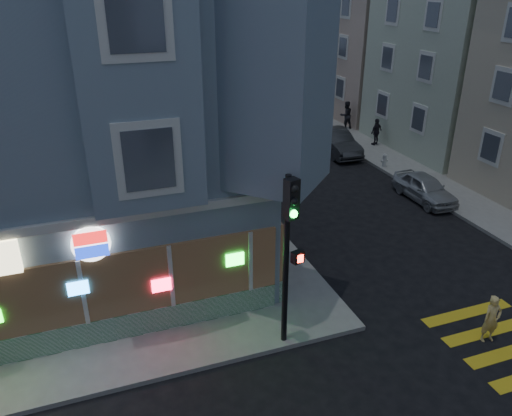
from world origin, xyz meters
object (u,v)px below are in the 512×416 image
parked_car_b (335,142)px  fire_hydrant (385,160)px  utility_pole (318,55)px  pedestrian_b (376,132)px  parked_car_c (309,121)px  parked_car_a (425,188)px  traffic_signal (289,236)px  street_tree_far (253,44)px  street_tree_near (287,56)px  parked_car_d (271,104)px  pedestrian_a (346,115)px  running_child (492,319)px

parked_car_b → fire_hydrant: parked_car_b is taller
utility_pole → pedestrian_b: utility_pole is taller
parked_car_c → utility_pole: bearing=55.0°
parked_car_b → fire_hydrant: bearing=-67.1°
parked_car_a → traffic_signal: (-10.23, -7.35, 2.98)m
street_tree_far → utility_pole: bearing=-90.8°
street_tree_near → street_tree_far: bearing=90.0°
parked_car_c → parked_car_d: 5.26m
pedestrian_a → pedestrian_b: bearing=84.5°
parked_car_d → fire_hydrant: parked_car_d is taller
pedestrian_b → fire_hydrant: bearing=43.7°
parked_car_c → fire_hydrant: 8.53m
parked_car_d → pedestrian_a: bearing=-67.5°
parked_car_b → parked_car_c: size_ratio=1.07×
street_tree_far → parked_car_b: size_ratio=1.19×
parked_car_a → fire_hydrant: size_ratio=4.94×
running_child → parked_car_a: size_ratio=0.41×
pedestrian_b → traffic_signal: size_ratio=0.32×
pedestrian_b → parked_car_d: bearing=-94.3°
traffic_signal → pedestrian_b: bearing=35.4°
parked_car_a → parked_car_d: parked_car_d is taller
street_tree_near → parked_car_d: street_tree_near is taller
parked_car_d → fire_hydrant: (1.35, -13.71, -0.16)m
parked_car_a → traffic_signal: size_ratio=0.72×
pedestrian_a → traffic_signal: size_ratio=0.37×
street_tree_near → parked_car_c: (-1.50, -7.66, -3.33)m
utility_pole → parked_car_d: (-2.05, 3.54, -4.09)m
parked_car_a → parked_car_d: (-0.75, 18.02, 0.08)m
pedestrian_a → parked_car_d: pedestrian_a is taller
parked_car_a → pedestrian_a: bearing=79.5°
utility_pole → parked_car_c: bearing=-128.1°
parked_car_a → parked_car_c: size_ratio=0.88×
street_tree_near → parked_car_d: bearing=-132.5°
utility_pole → running_child: bearing=-103.9°
utility_pole → street_tree_far: bearing=89.2°
street_tree_near → traffic_signal: bearing=-112.9°
street_tree_far → parked_car_c: street_tree_far is taller
utility_pole → parked_car_a: (-1.30, -14.48, -4.17)m
parked_car_c → pedestrian_a: bearing=-21.1°
parked_car_c → street_tree_near: bearing=82.0°
street_tree_near → parked_car_d: 4.64m
parked_car_d → traffic_signal: traffic_signal is taller
parked_car_a → fire_hydrant: 4.35m
parked_car_c → parked_car_a: bearing=-86.9°
traffic_signal → fire_hydrant: size_ratio=6.86×
pedestrian_b → parked_car_d: (-3.05, 10.09, -0.27)m
parked_car_a → fire_hydrant: parked_car_a is taller
utility_pole → traffic_signal: (-11.53, -21.83, -1.19)m
street_tree_far → pedestrian_a: bearing=-87.3°
running_child → parked_car_c: running_child is taller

